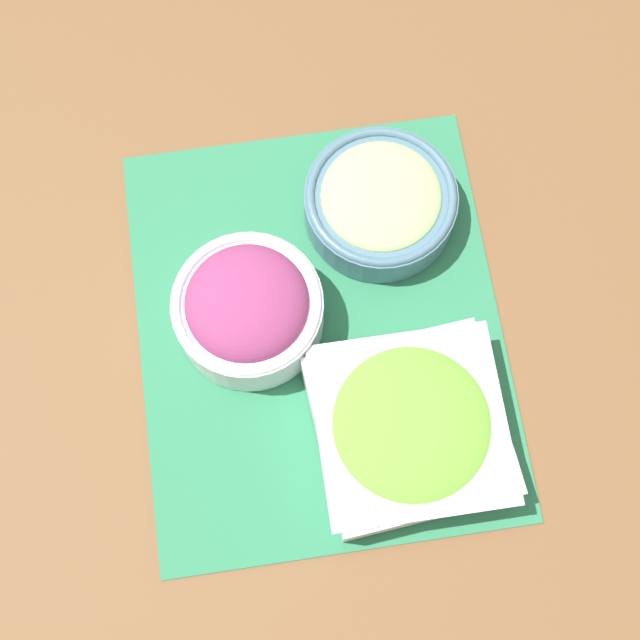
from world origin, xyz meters
The scene contains 5 objects.
ground_plane centered at (0.00, 0.00, 0.00)m, with size 3.00×3.00×0.00m, color brown.
placemat centered at (0.00, 0.00, 0.00)m, with size 0.46×0.38×0.00m.
onion_bowl centered at (0.02, 0.07, 0.05)m, with size 0.15×0.15×0.09m.
lettuce_bowl centered at (-0.12, -0.07, 0.04)m, with size 0.19×0.19×0.07m.
cucumber_bowl centered at (0.12, -0.08, 0.03)m, with size 0.16×0.16×0.06m.
Camera 1 is at (-0.27, 0.04, 0.90)m, focal length 50.00 mm.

